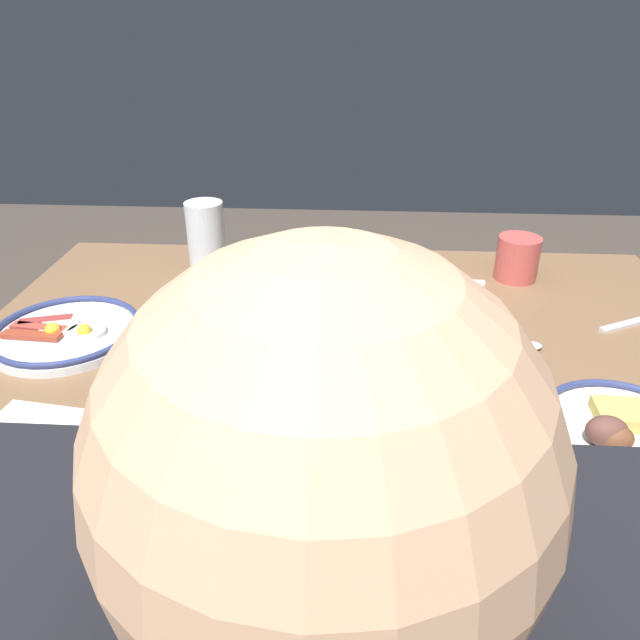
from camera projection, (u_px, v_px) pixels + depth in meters
name	position (u px, v px, depth m)	size (l,w,h in m)	color
dining_table	(345.00, 387.00, 0.99)	(1.24, 0.89, 0.74)	brown
plate_near_main	(66.00, 332.00, 0.98)	(0.24, 0.24, 0.04)	silver
plate_center_pancakes	(624.00, 431.00, 0.76)	(0.21, 0.21, 0.05)	silver
plate_far_companion	(310.00, 343.00, 0.95)	(0.24, 0.24, 0.04)	white
coffee_mug	(517.00, 257.00, 1.19)	(0.08, 0.11, 0.09)	#BF4C47
drinking_glass	(206.00, 241.00, 1.21)	(0.08, 0.08, 0.14)	silver
cell_phone	(286.00, 269.00, 1.23)	(0.14, 0.07, 0.01)	black
paper_napkin	(31.00, 440.00, 0.76)	(0.15, 0.14, 0.00)	white
fork_near	(438.00, 280.00, 1.19)	(0.18, 0.03, 0.01)	silver
tea_spoon	(497.00, 348.00, 0.96)	(0.20, 0.05, 0.01)	silver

